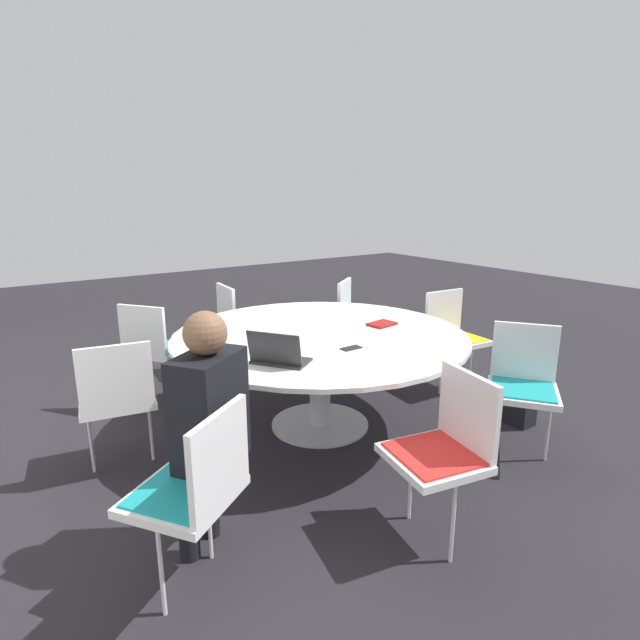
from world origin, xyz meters
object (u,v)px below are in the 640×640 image
object	(u,v)px
chair_1	(445,442)
chair_4	(356,315)
handbag	(511,403)
laptop	(278,355)
chair_0	(195,483)
person_0	(207,417)
chair_2	(523,379)
chair_3	(453,331)
spiral_notebook	(382,324)
cell_phone	(351,348)
chair_6	(154,344)
chair_7	(117,393)
chair_5	(239,320)

from	to	relation	value
chair_1	chair_4	xyz separation A→B (m)	(2.31, -1.28, 0.00)
handbag	laptop	bearing A→B (deg)	79.18
chair_0	person_0	size ratio (longest dim) A/B	0.72
chair_1	chair_2	xyz separation A→B (m)	(0.30, -1.10, 0.00)
chair_3	spiral_notebook	bearing A→B (deg)	7.36
cell_phone	handbag	xyz separation A→B (m)	(-0.35, -1.32, -0.60)
chair_2	chair_3	distance (m)	1.17
chair_2	chair_0	bearing A→B (deg)	52.13
chair_2	spiral_notebook	distance (m)	1.09
laptop	handbag	world-z (taller)	laptop
person_0	cell_phone	distance (m)	1.24
chair_2	chair_6	size ratio (longest dim) A/B	1.00
chair_2	chair_3	size ratio (longest dim) A/B	1.00
spiral_notebook	handbag	size ratio (longest dim) A/B	0.64
chair_6	spiral_notebook	distance (m)	1.86
spiral_notebook	handbag	distance (m)	1.18
cell_phone	chair_1	bearing A→B (deg)	170.25
person_0	laptop	world-z (taller)	person_0
chair_7	laptop	world-z (taller)	laptop
chair_0	chair_3	distance (m)	2.94
chair_2	chair_7	bearing A→B (deg)	24.54
chair_3	spiral_notebook	world-z (taller)	chair_3
chair_4	laptop	world-z (taller)	laptop
chair_1	handbag	world-z (taller)	chair_1
chair_7	spiral_notebook	xyz separation A→B (m)	(-0.27, -1.92, 0.21)
chair_5	chair_2	bearing A→B (deg)	22.72
laptop	spiral_notebook	bearing A→B (deg)	-108.66
chair_4	laptop	size ratio (longest dim) A/B	2.18
chair_0	laptop	bearing A→B (deg)	3.92
chair_0	chair_2	world-z (taller)	same
chair_5	person_0	xyz separation A→B (m)	(-2.24, 1.24, 0.19)
chair_5	person_0	world-z (taller)	person_0
chair_7	handbag	distance (m)	2.87
laptop	handbag	bearing A→B (deg)	-135.75
chair_0	chair_2	xyz separation A→B (m)	(-0.06, -2.25, 0.00)
chair_2	chair_6	xyz separation A→B (m)	(2.18, 1.79, 0.00)
cell_phone	chair_7	bearing A→B (deg)	66.09
chair_1	laptop	distance (m)	1.08
cell_phone	chair_5	bearing A→B (deg)	-1.98
chair_1	person_0	distance (m)	1.17
chair_3	chair_5	xyz separation A→B (m)	(1.45, 1.39, 0.00)
chair_3	chair_7	size ratio (longest dim) A/B	1.00
person_0	spiral_notebook	world-z (taller)	person_0
chair_1	chair_3	size ratio (longest dim) A/B	1.00
laptop	chair_3	bearing A→B (deg)	-114.48
chair_0	chair_4	size ratio (longest dim) A/B	1.00
chair_2	chair_3	xyz separation A→B (m)	(1.05, -0.52, 0.00)
chair_6	person_0	bearing A→B (deg)	-46.16
chair_6	cell_phone	distance (m)	1.75
chair_7	spiral_notebook	world-z (taller)	chair_7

